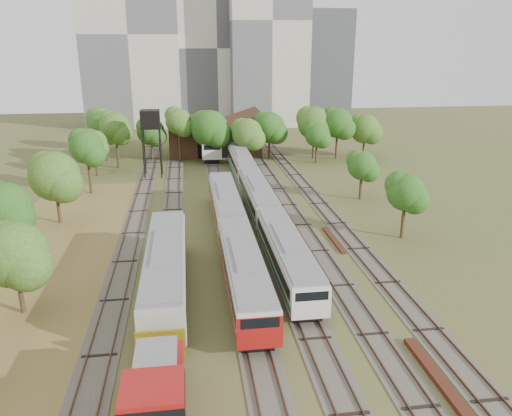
{
  "coord_description": "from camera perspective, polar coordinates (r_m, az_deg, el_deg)",
  "views": [
    {
      "loc": [
        -5.92,
        -32.17,
        18.68
      ],
      "look_at": [
        0.91,
        16.86,
        2.5
      ],
      "focal_mm": 35.0,
      "sensor_mm": 36.0,
      "label": 1
    }
  ],
  "objects": [
    {
      "name": "tower_centre",
      "position": [
        132.41,
        -4.72,
        17.75
      ],
      "size": [
        20.0,
        18.0,
        36.0
      ],
      "primitive_type": "cube",
      "color": "beige",
      "rests_on": "ground"
    },
    {
      "name": "old_grey_coach",
      "position": [
        39.84,
        -10.26,
        -6.79
      ],
      "size": [
        3.13,
        18.0,
        3.87
      ],
      "color": "black",
      "rests_on": "ground"
    },
    {
      "name": "tower_far_right",
      "position": [
        147.75,
        8.08,
        16.11
      ],
      "size": [
        12.0,
        12.0,
        28.0
      ],
      "primitive_type": "cube",
      "color": "#43464B",
      "rests_on": "ground"
    },
    {
      "name": "railcar_rear",
      "position": [
        89.75,
        -5.33,
        7.37
      ],
      "size": [
        3.19,
        16.08,
        3.95
      ],
      "color": "black",
      "rests_on": "ground"
    },
    {
      "name": "railcar_green_set",
      "position": [
        58.44,
        0.2,
        1.33
      ],
      "size": [
        2.78,
        52.07,
        3.44
      ],
      "color": "black",
      "rests_on": "ground"
    },
    {
      "name": "rail_pile_far",
      "position": [
        50.71,
        8.84,
        -3.61
      ],
      "size": [
        0.43,
        6.82,
        0.22
      ],
      "primitive_type": "cube",
      "color": "#4E2216",
      "rests_on": "ground"
    },
    {
      "name": "ground",
      "position": [
        37.67,
        2.22,
        -11.64
      ],
      "size": [
        240.0,
        240.0,
        0.0
      ],
      "primitive_type": "plane",
      "color": "#475123",
      "rests_on": "ground"
    },
    {
      "name": "tree_band_far",
      "position": [
        84.05,
        -0.39,
        9.19
      ],
      "size": [
        46.51,
        10.03,
        8.87
      ],
      "color": "#382616",
      "rests_on": "ground"
    },
    {
      "name": "water_tower",
      "position": [
        74.86,
        -11.99,
        9.72
      ],
      "size": [
        2.83,
        2.83,
        9.82
      ],
      "color": "black",
      "rests_on": "ground"
    },
    {
      "name": "railcar_red_set",
      "position": [
        46.86,
        -2.6,
        -2.92
      ],
      "size": [
        2.89,
        34.58,
        3.57
      ],
      "color": "black",
      "rests_on": "ground"
    },
    {
      "name": "rail_pile_near",
      "position": [
        31.79,
        21.02,
        -18.91
      ],
      "size": [
        0.68,
        10.22,
        0.34
      ],
      "primitive_type": "cube",
      "color": "#4E2216",
      "rests_on": "ground"
    },
    {
      "name": "tree_band_right",
      "position": [
        66.67,
        10.93,
        5.6
      ],
      "size": [
        4.14,
        38.24,
        6.75
      ],
      "color": "#382616",
      "rests_on": "ground"
    },
    {
      "name": "shunter_locomotive",
      "position": [
        27.14,
        -11.32,
        -20.51
      ],
      "size": [
        2.98,
        8.1,
        3.9
      ],
      "color": "black",
      "rests_on": "ground"
    },
    {
      "name": "tree_band_left",
      "position": [
        63.61,
        -20.78,
        4.85
      ],
      "size": [
        8.23,
        75.36,
        8.44
      ],
      "color": "#382616",
      "rests_on": "ground"
    },
    {
      "name": "tower_left",
      "position": [
        127.77,
        -14.1,
        18.63
      ],
      "size": [
        22.0,
        16.0,
        42.0
      ],
      "primitive_type": "cube",
      "color": "beige",
      "rests_on": "ground"
    },
    {
      "name": "maintenance_shed",
      "position": [
        91.65,
        -4.78,
        8.13
      ],
      "size": [
        16.45,
        11.55,
        7.58
      ],
      "color": "#3C2515",
      "rests_on": "ground"
    },
    {
      "name": "tower_right",
      "position": [
        125.87,
        1.27,
        20.52
      ],
      "size": [
        18.0,
        16.0,
        48.0
      ],
      "primitive_type": "cube",
      "color": "beige",
      "rests_on": "ground"
    },
    {
      "name": "dry_grass_patch",
      "position": [
        45.92,
        -22.61,
        -7.37
      ],
      "size": [
        14.0,
        60.0,
        0.04
      ],
      "primitive_type": "cube",
      "color": "brown",
      "rests_on": "ground"
    },
    {
      "name": "tracks",
      "position": [
        60.37,
        -2.54,
        0.09
      ],
      "size": [
        24.6,
        80.0,
        0.19
      ],
      "color": "#4C473D",
      "rests_on": "ground"
    }
  ]
}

